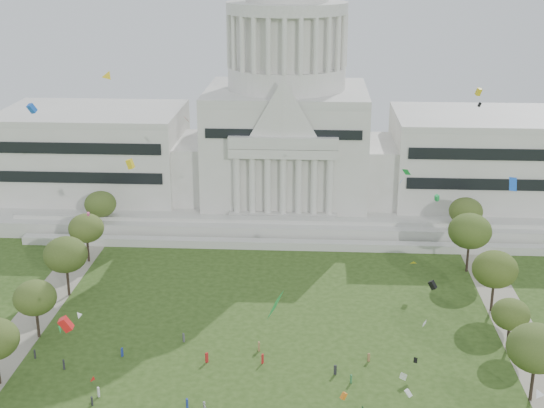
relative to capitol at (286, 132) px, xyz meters
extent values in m
cube|color=beige|center=(0.00, 1.41, -20.30)|extent=(160.00, 60.00, 4.00)
cube|color=beige|center=(0.00, -31.59, -21.30)|extent=(130.00, 3.00, 2.00)
cube|color=beige|center=(0.00, -23.59, -19.80)|extent=(140.00, 3.00, 5.00)
cube|color=beige|center=(-55.00, 0.41, -7.30)|extent=(50.00, 34.00, 22.00)
cube|color=beige|center=(55.00, 0.41, -7.30)|extent=(50.00, 34.00, 22.00)
cube|color=beige|center=(-27.00, -1.59, -10.30)|extent=(12.00, 26.00, 16.00)
cube|color=beige|center=(27.00, -1.59, -10.30)|extent=(12.00, 26.00, 16.00)
cube|color=beige|center=(0.00, 0.41, -4.30)|extent=(44.00, 38.00, 28.00)
cube|color=beige|center=(0.00, -19.59, -1.10)|extent=(28.00, 3.00, 2.40)
cube|color=black|center=(-55.00, -16.79, -5.30)|extent=(46.00, 0.40, 11.00)
cube|color=black|center=(55.00, -16.79, -5.30)|extent=(46.00, 0.40, 11.00)
cylinder|color=beige|center=(0.00, 0.41, 15.10)|extent=(32.00, 32.00, 6.00)
cylinder|color=beige|center=(0.00, 0.41, 25.10)|extent=(28.00, 28.00, 14.00)
cylinder|color=beige|center=(0.00, 0.41, 33.60)|extent=(32.40, 32.40, 3.00)
cube|color=gray|center=(-48.00, -83.59, -22.28)|extent=(8.00, 160.00, 0.04)
cube|color=gray|center=(48.00, -83.59, -22.28)|extent=(8.00, 160.00, 0.04)
cylinder|color=black|center=(44.17, -96.15, -19.19)|extent=(0.56, 0.56, 6.20)
ellipsoid|color=#394F1D|center=(44.17, -96.15, -12.62)|extent=(9.55, 9.55, 7.82)
cylinder|color=black|center=(-44.09, -79.67, -19.66)|extent=(0.56, 0.56, 5.27)
ellipsoid|color=#3D521C|center=(-44.09, -79.67, -14.07)|extent=(8.12, 8.12, 6.65)
cylinder|color=black|center=(44.40, -79.10, -20.02)|extent=(0.56, 0.56, 4.56)
ellipsoid|color=#3A4D1A|center=(44.40, -79.10, -15.19)|extent=(7.01, 7.01, 5.74)
cylinder|color=black|center=(-44.08, -61.17, -19.28)|extent=(0.56, 0.56, 6.03)
ellipsoid|color=#344819|center=(-44.08, -61.17, -12.89)|extent=(9.29, 9.29, 7.60)
cylinder|color=black|center=(44.76, -63.55, -19.31)|extent=(0.56, 0.56, 5.97)
ellipsoid|color=#374A14|center=(44.76, -63.55, -12.99)|extent=(9.19, 9.19, 7.52)
cylinder|color=black|center=(-45.22, -42.58, -19.59)|extent=(0.56, 0.56, 5.41)
ellipsoid|color=#41511E|center=(-45.22, -42.58, -13.86)|extent=(8.33, 8.33, 6.81)
cylinder|color=black|center=(43.49, -43.40, -19.11)|extent=(0.56, 0.56, 6.37)
ellipsoid|color=#344C16|center=(43.49, -43.40, -12.35)|extent=(9.82, 9.82, 8.03)
cylinder|color=black|center=(-46.87, -24.45, -19.64)|extent=(0.56, 0.56, 5.32)
ellipsoid|color=#374C1A|center=(-46.87, -24.45, -14.00)|extent=(8.19, 8.19, 6.70)
cylinder|color=black|center=(45.96, -25.46, -19.56)|extent=(0.56, 0.56, 5.47)
ellipsoid|color=#3A4C1A|center=(45.96, -25.46, -13.77)|extent=(8.42, 8.42, 6.89)
imported|color=silver|center=(-8.98, -102.09, -21.49)|extent=(1.05, 1.61, 1.62)
cube|color=olive|center=(18.41, -85.21, -21.50)|extent=(0.49, 0.41, 1.59)
cube|color=#26262B|center=(-27.40, -101.77, -21.53)|extent=(0.43, 0.48, 1.53)
cube|color=navy|center=(-26.34, -86.04, -21.45)|extent=(0.35, 0.49, 1.70)
cube|color=#4C4C51|center=(-16.07, -80.03, -21.42)|extent=(0.49, 0.54, 1.74)
cube|color=#26262B|center=(-35.53, -91.01, -21.39)|extent=(0.48, 0.56, 1.82)
cube|color=#26262B|center=(12.29, -89.99, -21.40)|extent=(0.54, 0.43, 1.78)
cube|color=#33723F|center=(14.93, -92.65, -21.50)|extent=(0.35, 0.47, 1.60)
cube|color=#B21E1E|center=(-10.65, -87.22, -21.35)|extent=(0.57, 0.58, 1.89)
cube|color=#B21E1E|center=(-0.62, -87.01, -21.37)|extent=(0.41, 0.55, 1.84)
cube|color=olive|center=(-1.61, -82.61, -21.38)|extent=(0.39, 0.54, 1.84)
cube|color=navy|center=(-11.78, -101.90, -21.37)|extent=(0.46, 0.57, 1.84)
cube|color=silver|center=(-27.01, -99.26, -21.42)|extent=(0.52, 0.54, 1.76)
cube|color=#26262B|center=(-42.00, -87.57, -21.47)|extent=(0.37, 0.49, 1.66)
camera|label=1|loc=(7.99, -206.19, 47.95)|focal=50.00mm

